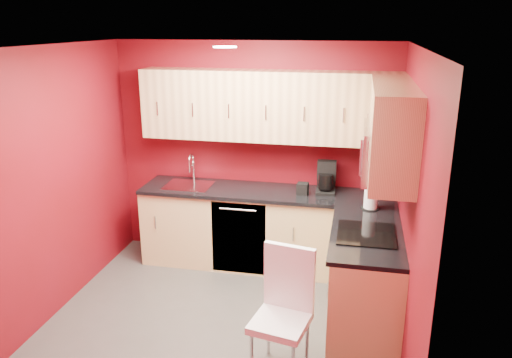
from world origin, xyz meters
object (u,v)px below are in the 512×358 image
(coffee_maker, at_px, (326,178))
(microwave, at_px, (386,152))
(paper_towel, at_px, (371,194))
(dining_chair, at_px, (281,316))
(napkin_holder, at_px, (303,189))
(sink, at_px, (189,182))

(coffee_maker, bearing_deg, microwave, -64.12)
(paper_towel, height_order, dining_chair, paper_towel)
(napkin_holder, relative_size, paper_towel, 0.41)
(paper_towel, distance_m, dining_chair, 1.69)
(sink, height_order, paper_towel, sink)
(sink, bearing_deg, paper_towel, -9.92)
(sink, bearing_deg, coffee_maker, 2.02)
(sink, relative_size, dining_chair, 0.50)
(napkin_holder, distance_m, dining_chair, 1.80)
(microwave, bearing_deg, paper_towel, 96.68)
(sink, xyz_separation_m, coffee_maker, (1.55, 0.05, 0.14))
(paper_towel, bearing_deg, microwave, -83.32)
(sink, height_order, coffee_maker, sink)
(napkin_holder, bearing_deg, dining_chair, -88.51)
(microwave, distance_m, sink, 2.43)
(sink, bearing_deg, microwave, -25.60)
(microwave, xyz_separation_m, dining_chair, (-0.74, -0.80, -1.15))
(coffee_maker, distance_m, napkin_holder, 0.28)
(napkin_holder, height_order, dining_chair, napkin_holder)
(sink, relative_size, coffee_maker, 1.53)
(coffee_maker, distance_m, paper_towel, 0.62)
(microwave, height_order, paper_towel, microwave)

